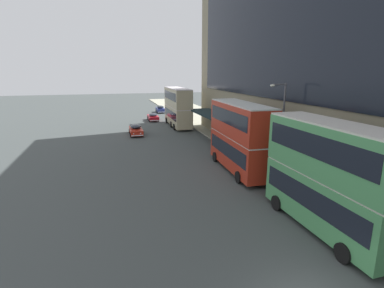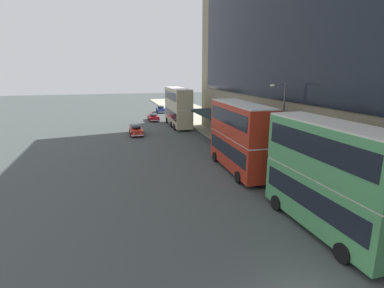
{
  "view_description": "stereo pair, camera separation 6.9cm",
  "coord_description": "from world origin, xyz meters",
  "px_view_note": "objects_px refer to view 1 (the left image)",
  "views": [
    {
      "loc": [
        -7.28,
        -7.97,
        8.99
      ],
      "look_at": [
        0.66,
        19.98,
        1.91
      ],
      "focal_mm": 28.0,
      "sensor_mm": 36.0,
      "label": 1
    },
    {
      "loc": [
        -7.22,
        -7.99,
        8.99
      ],
      "look_at": [
        0.66,
        19.98,
        1.91
      ],
      "focal_mm": 28.0,
      "sensor_mm": 36.0,
      "label": 2
    }
  ],
  "objects_px": {
    "transit_bus_kerbside_far": "(330,175)",
    "sedan_lead_near": "(160,109)",
    "sedan_trailing_near": "(136,130)",
    "pedestrian_at_kerb": "(375,208)",
    "transit_bus_kerbside_front": "(240,135)",
    "transit_bus_kerbside_rear": "(178,106)",
    "street_lamp": "(281,124)",
    "fire_hydrant": "(297,182)",
    "sedan_lead_mid": "(153,117)"
  },
  "relations": [
    {
      "from": "transit_bus_kerbside_far",
      "to": "fire_hydrant",
      "type": "distance_m",
      "value": 7.05
    },
    {
      "from": "transit_bus_kerbside_rear",
      "to": "transit_bus_kerbside_far",
      "type": "xyz_separation_m",
      "value": [
        0.41,
        -35.32,
        0.01
      ]
    },
    {
      "from": "sedan_lead_mid",
      "to": "pedestrian_at_kerb",
      "type": "xyz_separation_m",
      "value": [
        6.59,
        -42.7,
        0.47
      ]
    },
    {
      "from": "transit_bus_kerbside_far",
      "to": "transit_bus_kerbside_front",
      "type": "bearing_deg",
      "value": 91.23
    },
    {
      "from": "pedestrian_at_kerb",
      "to": "fire_hydrant",
      "type": "height_order",
      "value": "pedestrian_at_kerb"
    },
    {
      "from": "sedan_lead_near",
      "to": "transit_bus_kerbside_front",
      "type": "bearing_deg",
      "value": -90.01
    },
    {
      "from": "street_lamp",
      "to": "sedan_lead_mid",
      "type": "bearing_deg",
      "value": 100.02
    },
    {
      "from": "sedan_trailing_near",
      "to": "street_lamp",
      "type": "xyz_separation_m",
      "value": [
        10.24,
        -21.28,
        3.93
      ]
    },
    {
      "from": "sedan_trailing_near",
      "to": "pedestrian_at_kerb",
      "type": "height_order",
      "value": "pedestrian_at_kerb"
    },
    {
      "from": "sedan_trailing_near",
      "to": "fire_hydrant",
      "type": "xyz_separation_m",
      "value": [
        10.2,
        -24.16,
        -0.26
      ]
    },
    {
      "from": "transit_bus_kerbside_far",
      "to": "street_lamp",
      "type": "distance_m",
      "value": 9.25
    },
    {
      "from": "street_lamp",
      "to": "sedan_trailing_near",
      "type": "bearing_deg",
      "value": 115.69
    },
    {
      "from": "fire_hydrant",
      "to": "transit_bus_kerbside_far",
      "type": "bearing_deg",
      "value": -111.51
    },
    {
      "from": "transit_bus_kerbside_far",
      "to": "sedan_lead_near",
      "type": "bearing_deg",
      "value": 90.25
    },
    {
      "from": "pedestrian_at_kerb",
      "to": "street_lamp",
      "type": "xyz_separation_m",
      "value": [
        -0.69,
        9.32,
        3.5
      ]
    },
    {
      "from": "transit_bus_kerbside_far",
      "to": "street_lamp",
      "type": "bearing_deg",
      "value": 74.9
    },
    {
      "from": "sedan_lead_mid",
      "to": "transit_bus_kerbside_front",
      "type": "bearing_deg",
      "value": -83.98
    },
    {
      "from": "transit_bus_kerbside_rear",
      "to": "transit_bus_kerbside_far",
      "type": "height_order",
      "value": "transit_bus_kerbside_far"
    },
    {
      "from": "sedan_trailing_near",
      "to": "sedan_lead_mid",
      "type": "xyz_separation_m",
      "value": [
        4.34,
        12.09,
        -0.04
      ]
    },
    {
      "from": "transit_bus_kerbside_far",
      "to": "fire_hydrant",
      "type": "relative_size",
      "value": 13.01
    },
    {
      "from": "sedan_lead_near",
      "to": "fire_hydrant",
      "type": "xyz_separation_m",
      "value": [
        2.58,
        -47.07,
        -0.28
      ]
    },
    {
      "from": "transit_bus_kerbside_front",
      "to": "transit_bus_kerbside_far",
      "type": "relative_size",
      "value": 1.05
    },
    {
      "from": "sedan_lead_near",
      "to": "sedan_lead_mid",
      "type": "distance_m",
      "value": 11.3
    },
    {
      "from": "transit_bus_kerbside_front",
      "to": "fire_hydrant",
      "type": "relative_size",
      "value": 13.72
    },
    {
      "from": "sedan_lead_near",
      "to": "pedestrian_at_kerb",
      "type": "xyz_separation_m",
      "value": [
        3.31,
        -53.51,
        0.41
      ]
    },
    {
      "from": "transit_bus_kerbside_far",
      "to": "transit_bus_kerbside_rear",
      "type": "bearing_deg",
      "value": 90.66
    },
    {
      "from": "transit_bus_kerbside_front",
      "to": "sedan_trailing_near",
      "type": "xyz_separation_m",
      "value": [
        -7.61,
        18.92,
        -2.63
      ]
    },
    {
      "from": "sedan_trailing_near",
      "to": "street_lamp",
      "type": "bearing_deg",
      "value": -64.31
    },
    {
      "from": "transit_bus_kerbside_rear",
      "to": "transit_bus_kerbside_far",
      "type": "distance_m",
      "value": 35.32
    },
    {
      "from": "transit_bus_kerbside_front",
      "to": "street_lamp",
      "type": "relative_size",
      "value": 1.22
    },
    {
      "from": "transit_bus_kerbside_rear",
      "to": "sedan_lead_mid",
      "type": "distance_m",
      "value": 8.04
    },
    {
      "from": "transit_bus_kerbside_front",
      "to": "sedan_lead_near",
      "type": "height_order",
      "value": "transit_bus_kerbside_front"
    },
    {
      "from": "pedestrian_at_kerb",
      "to": "sedan_trailing_near",
      "type": "bearing_deg",
      "value": 109.65
    },
    {
      "from": "transit_bus_kerbside_rear",
      "to": "pedestrian_at_kerb",
      "type": "xyz_separation_m",
      "value": [
        3.49,
        -35.79,
        -2.22
      ]
    },
    {
      "from": "transit_bus_kerbside_front",
      "to": "sedan_lead_mid",
      "type": "height_order",
      "value": "transit_bus_kerbside_front"
    },
    {
      "from": "sedan_trailing_near",
      "to": "pedestrian_at_kerb",
      "type": "xyz_separation_m",
      "value": [
        10.93,
        -30.6,
        0.43
      ]
    },
    {
      "from": "transit_bus_kerbside_front",
      "to": "transit_bus_kerbside_far",
      "type": "height_order",
      "value": "transit_bus_kerbside_far"
    },
    {
      "from": "transit_bus_kerbside_rear",
      "to": "fire_hydrant",
      "type": "bearing_deg",
      "value": -84.63
    },
    {
      "from": "sedan_trailing_near",
      "to": "transit_bus_kerbside_rear",
      "type": "bearing_deg",
      "value": 34.89
    },
    {
      "from": "transit_bus_kerbside_rear",
      "to": "sedan_lead_near",
      "type": "xyz_separation_m",
      "value": [
        0.18,
        17.72,
        -2.63
      ]
    },
    {
      "from": "transit_bus_kerbside_rear",
      "to": "pedestrian_at_kerb",
      "type": "distance_m",
      "value": 36.03
    },
    {
      "from": "transit_bus_kerbside_rear",
      "to": "sedan_lead_mid",
      "type": "relative_size",
      "value": 2.35
    },
    {
      "from": "transit_bus_kerbside_front",
      "to": "transit_bus_kerbside_rear",
      "type": "distance_m",
      "value": 24.11
    },
    {
      "from": "sedan_lead_near",
      "to": "sedan_trailing_near",
      "type": "bearing_deg",
      "value": -108.4
    },
    {
      "from": "transit_bus_kerbside_front",
      "to": "sedan_lead_mid",
      "type": "distance_m",
      "value": 31.3
    },
    {
      "from": "transit_bus_kerbside_front",
      "to": "sedan_lead_mid",
      "type": "bearing_deg",
      "value": 96.02
    },
    {
      "from": "street_lamp",
      "to": "fire_hydrant",
      "type": "xyz_separation_m",
      "value": [
        -0.03,
        -2.88,
        -4.19
      ]
    },
    {
      "from": "transit_bus_kerbside_rear",
      "to": "sedan_lead_near",
      "type": "bearing_deg",
      "value": 89.43
    },
    {
      "from": "transit_bus_kerbside_rear",
      "to": "sedan_trailing_near",
      "type": "height_order",
      "value": "transit_bus_kerbside_rear"
    },
    {
      "from": "sedan_lead_near",
      "to": "pedestrian_at_kerb",
      "type": "bearing_deg",
      "value": -86.46
    }
  ]
}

